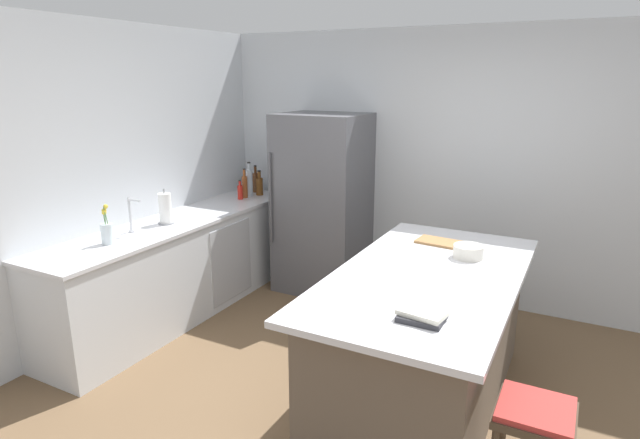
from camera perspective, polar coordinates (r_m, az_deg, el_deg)
The scene contains 18 objects.
ground_plane at distance 3.67m, azimuth 3.87°, elevation -20.61°, with size 7.20×7.20×0.00m, color brown.
wall_rear at distance 5.18m, azimuth 14.35°, elevation 5.43°, with size 6.00×0.10×2.60m, color silver.
wall_left at distance 4.61m, azimuth -24.86°, elevation 3.29°, with size 0.10×6.00×2.60m, color silver.
counter_run_left at distance 5.02m, azimuth -14.93°, elevation -4.96°, with size 0.66×2.84×0.90m.
kitchen_island at distance 3.62m, azimuth 11.33°, elevation -12.61°, with size 1.10×2.12×0.94m.
refrigerator at distance 5.30m, azimuth 0.27°, elevation 1.74°, with size 0.84×0.74×1.80m.
bar_stool at distance 2.88m, azimuth 22.31°, elevation -20.31°, with size 0.36×0.36×0.65m.
sink_faucet at distance 4.56m, azimuth -19.92°, elevation 0.55°, with size 0.15×0.05×0.30m.
flower_vase at distance 4.33m, azimuth -22.26°, elevation -1.24°, with size 0.09×0.09×0.32m.
paper_towel_roll at distance 4.76m, azimuth -16.56°, elevation 1.12°, with size 0.14×0.14×0.31m.
syrup_bottle at distance 5.87m, azimuth -7.05°, elevation 4.12°, with size 0.07×0.07×0.30m.
whiskey_bottle at distance 5.73m, azimuth -6.64°, elevation 3.72°, with size 0.08×0.08×0.27m.
soda_bottle at distance 5.68m, azimuth -7.72°, elevation 4.07°, with size 0.07×0.07×0.37m.
vinegar_bottle at distance 5.61m, azimuth -8.23°, elevation 3.65°, with size 0.06×0.06×0.31m.
hot_sauce_bottle at distance 5.55m, azimuth -8.72°, elevation 3.02°, with size 0.06×0.06×0.21m.
cookbook_stack at distance 2.79m, azimuth 11.09°, elevation -10.22°, with size 0.26×0.19×0.06m.
mixing_bowl at distance 3.76m, azimuth 15.90°, elevation -3.39°, with size 0.21×0.21×0.09m.
cutting_board at distance 4.04m, azimuth 13.04°, elevation -2.43°, with size 0.37×0.23×0.02m.
Camera 1 is at (1.17, -2.73, 2.15)m, focal length 29.29 mm.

